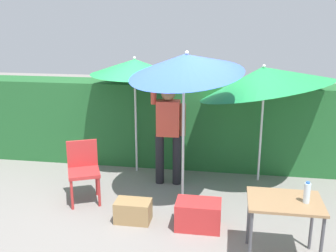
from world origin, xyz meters
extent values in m
plane|color=gray|center=(0.00, 0.00, 0.00)|extent=(24.00, 24.00, 0.00)
cube|color=#23602D|center=(0.00, 1.67, 0.75)|extent=(8.00, 0.70, 1.50)
cylinder|color=silver|center=(1.39, 1.10, 0.77)|extent=(0.04, 0.04, 1.53)
cone|color=green|center=(1.38, 1.06, 1.71)|extent=(2.13, 2.09, 0.91)
sphere|color=silver|center=(1.37, 1.03, 1.91)|extent=(0.05, 0.05, 0.05)
cylinder|color=silver|center=(0.25, 0.09, 0.95)|extent=(0.04, 0.04, 1.89)
cone|color=blue|center=(0.27, 0.08, 2.03)|extent=(1.59, 1.58, 0.61)
sphere|color=silver|center=(0.29, 0.07, 2.18)|extent=(0.05, 0.05, 0.05)
cylinder|color=silver|center=(-0.70, 1.19, 0.85)|extent=(0.04, 0.04, 1.70)
cone|color=green|center=(-0.70, 1.20, 1.83)|extent=(1.48, 1.47, 0.30)
sphere|color=silver|center=(-0.70, 1.20, 1.98)|extent=(0.05, 0.05, 0.05)
cylinder|color=black|center=(-0.21, 0.74, 0.41)|extent=(0.14, 0.14, 0.82)
cylinder|color=black|center=(0.07, 0.75, 0.41)|extent=(0.14, 0.14, 0.82)
cube|color=#E04C38|center=(-0.07, 0.75, 1.10)|extent=(0.37, 0.23, 0.56)
sphere|color=#8C6647|center=(-0.07, 0.75, 1.49)|extent=(0.22, 0.22, 0.22)
cylinder|color=#E04C38|center=(-0.30, 0.74, 1.60)|extent=(0.09, 0.09, 0.56)
cylinder|color=#8C6647|center=(0.16, 0.75, 1.08)|extent=(0.09, 0.09, 0.52)
cylinder|color=#B72D2D|center=(-1.26, -0.36, 0.22)|extent=(0.04, 0.04, 0.44)
cylinder|color=#B72D2D|center=(-0.92, -0.21, 0.22)|extent=(0.04, 0.04, 0.44)
cylinder|color=#B72D2D|center=(-1.42, -0.02, 0.22)|extent=(0.04, 0.04, 0.44)
cylinder|color=#B72D2D|center=(-1.07, 0.14, 0.22)|extent=(0.04, 0.04, 0.44)
cube|color=#B72D2D|center=(-1.17, -0.11, 0.47)|extent=(0.58, 0.58, 0.05)
cube|color=#B72D2D|center=(-1.25, 0.07, 0.69)|extent=(0.42, 0.22, 0.40)
cube|color=red|center=(0.54, -0.58, 0.18)|extent=(0.58, 0.37, 0.37)
cube|color=#9E7A4C|center=(-0.33, -0.55, 0.15)|extent=(0.47, 0.29, 0.29)
cylinder|color=#4C4C51|center=(1.87, -0.85, 0.35)|extent=(0.04, 0.04, 0.70)
cylinder|color=#4C4C51|center=(1.15, -0.85, 0.35)|extent=(0.04, 0.04, 0.70)
cylinder|color=#4C4C51|center=(1.87, -1.37, 0.35)|extent=(0.04, 0.04, 0.70)
cylinder|color=#4C4C51|center=(1.15, -1.37, 0.35)|extent=(0.04, 0.04, 0.70)
cube|color=#99724C|center=(1.51, -1.11, 0.71)|extent=(0.80, 0.60, 0.03)
cylinder|color=silver|center=(1.73, -1.14, 0.84)|extent=(0.07, 0.07, 0.22)
cylinder|color=#2D60B7|center=(1.73, -1.14, 0.96)|extent=(0.04, 0.04, 0.02)
camera|label=1|loc=(0.88, -5.17, 2.67)|focal=42.32mm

